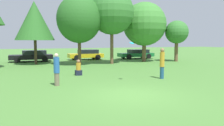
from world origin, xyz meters
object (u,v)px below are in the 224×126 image
frisbee (132,43)px  parked_car_green (137,54)px  parked_car_yellow (86,54)px  tree_4 (112,13)px  tree_3 (79,19)px  person_catcher (162,63)px  bystander_sitting (78,69)px  person_thrower (57,69)px  tree_5 (144,24)px  tree_2 (35,21)px  parked_car_black (32,56)px  tree_6 (177,32)px

frisbee → parked_car_green: (7.83, 14.53, -1.55)m
parked_car_yellow → tree_4: bearing=101.0°
tree_4 → parked_car_yellow: size_ratio=1.74×
tree_4 → tree_3: bearing=178.9°
person_catcher → bystander_sitting: bearing=-34.4°
person_thrower → parked_car_green: size_ratio=0.37×
frisbee → bystander_sitting: bearing=124.0°
bystander_sitting → parked_car_yellow: (3.60, 11.77, 0.21)m
frisbee → person_thrower: bearing=175.5°
tree_4 → tree_5: bearing=14.1°
tree_2 → parked_car_black: size_ratio=1.34×
tree_2 → tree_3: size_ratio=0.93×
person_thrower → tree_6: 17.02m
tree_6 → parked_car_green: 6.19m
tree_3 → tree_4: (3.26, -0.06, 0.73)m
person_catcher → parked_car_black: person_catcher is taller
tree_5 → person_thrower: bearing=-136.5°
bystander_sitting → tree_2: 9.54m
person_thrower → person_catcher: (6.25, -0.11, 0.13)m
tree_3 → parked_car_green: tree_3 is taller
tree_3 → bystander_sitting: bearing=-103.6°
person_thrower → tree_2: (-0.55, 11.49, 3.37)m
person_thrower → tree_6: bearing=33.5°
person_catcher → parked_car_black: bearing=-63.3°
frisbee → tree_4: (2.48, 9.53, 2.87)m
tree_4 → tree_2: bearing=162.2°
tree_4 → tree_5: (4.25, 1.07, -0.94)m
tree_5 → tree_6: size_ratio=1.44×
bystander_sitting → tree_3: bearing=76.4°
person_catcher → parked_car_black: (-7.07, 14.70, -0.32)m
frisbee → tree_2: size_ratio=0.05×
tree_4 → parked_car_green: 8.55m
tree_3 → parked_car_black: (-4.13, 5.31, -3.66)m
person_catcher → person_thrower: bearing=0.0°
frisbee → parked_car_black: bearing=108.2°
tree_2 → parked_car_green: bearing=12.3°
tree_6 → tree_5: bearing=160.3°
parked_car_black → tree_2: bearing=94.2°
frisbee → bystander_sitting: size_ratio=0.26×
tree_2 → parked_car_yellow: 7.70m
tree_5 → parked_car_yellow: bearing=139.9°
person_catcher → tree_3: bearing=-71.6°
tree_2 → parked_car_green: 13.26m
bystander_sitting → person_thrower: bearing=-120.6°
tree_2 → tree_4: (7.12, -2.28, 0.83)m
parked_car_green → bystander_sitting: bearing=47.1°
bystander_sitting → parked_car_green: size_ratio=0.23×
person_catcher → parked_car_green: person_catcher is taller
tree_6 → tree_2: bearing=170.7°
parked_car_black → parked_car_yellow: parked_car_black is taller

